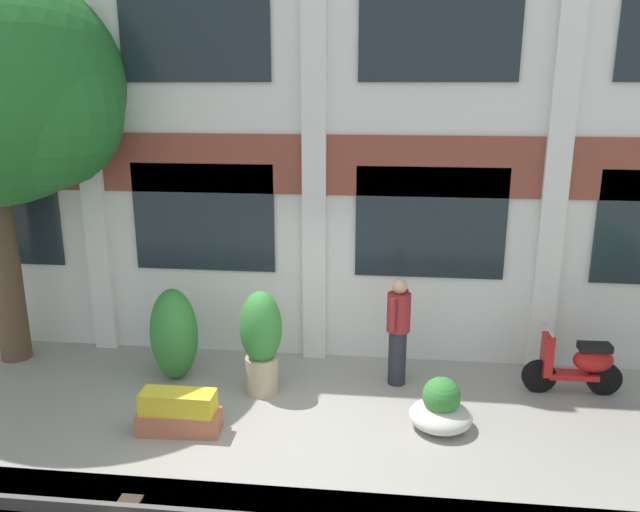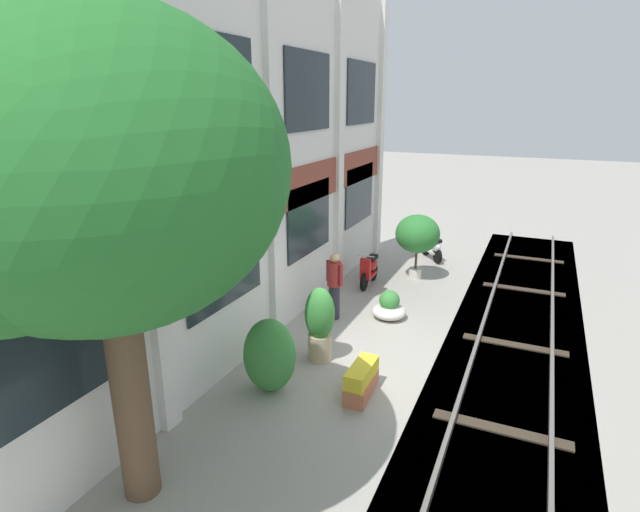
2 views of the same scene
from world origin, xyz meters
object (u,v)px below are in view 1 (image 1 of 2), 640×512
object	(u,v)px
resident_by_doorway	(398,328)
scooter_second_parked	(578,365)
potted_plant_wide_bowl	(441,409)
potted_plant_square_trough	(179,413)
potted_plant_glazed_jar	(261,339)
topiary_hedge	(174,334)

from	to	relation	value
resident_by_doorway	scooter_second_parked	bearing A→B (deg)	23.94
potted_plant_wide_bowl	scooter_second_parked	xyz separation A→B (m)	(1.99, 1.16, 0.17)
potted_plant_wide_bowl	resident_by_doorway	bearing A→B (deg)	114.96
potted_plant_square_trough	scooter_second_parked	distance (m)	5.54
potted_plant_glazed_jar	topiary_hedge	xyz separation A→B (m)	(-1.39, 0.34, -0.13)
potted_plant_glazed_jar	potted_plant_square_trough	world-z (taller)	potted_plant_glazed_jar
resident_by_doorway	topiary_hedge	bearing A→B (deg)	-152.87
resident_by_doorway	topiary_hedge	world-z (taller)	resident_by_doorway
potted_plant_wide_bowl	potted_plant_glazed_jar	size ratio (longest dim) A/B	0.53
potted_plant_wide_bowl	scooter_second_parked	size ratio (longest dim) A/B	0.59
potted_plant_wide_bowl	topiary_hedge	xyz separation A→B (m)	(-3.86, 1.04, 0.43)
topiary_hedge	scooter_second_parked	bearing A→B (deg)	1.15
potted_plant_glazed_jar	resident_by_doorway	world-z (taller)	resident_by_doorway
potted_plant_wide_bowl	potted_plant_square_trough	distance (m)	3.34
scooter_second_parked	potted_plant_wide_bowl	bearing A→B (deg)	28.83
topiary_hedge	resident_by_doorway	bearing A→B (deg)	2.53
potted_plant_glazed_jar	potted_plant_square_trough	bearing A→B (deg)	-125.28
potted_plant_wide_bowl	potted_plant_glazed_jar	bearing A→B (deg)	164.20
potted_plant_glazed_jar	scooter_second_parked	bearing A→B (deg)	5.86
potted_plant_square_trough	scooter_second_parked	xyz separation A→B (m)	(5.29, 1.63, 0.17)
topiary_hedge	potted_plant_square_trough	bearing A→B (deg)	-69.69
potted_plant_wide_bowl	potted_plant_square_trough	size ratio (longest dim) A/B	0.76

